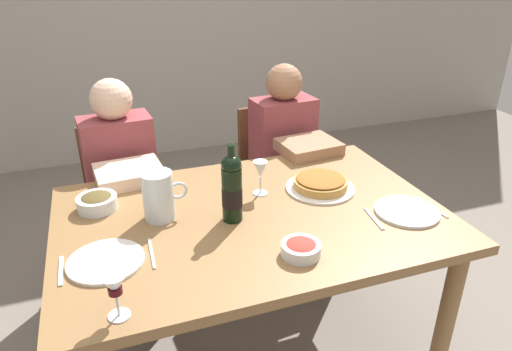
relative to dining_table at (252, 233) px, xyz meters
name	(u,v)px	position (x,y,z in m)	size (l,w,h in m)	color
dining_table	(252,233)	(0.00, 0.00, 0.00)	(1.50, 1.00, 0.76)	olive
wine_bottle	(232,188)	(-0.08, -0.02, 0.23)	(0.08, 0.08, 0.31)	black
water_pitcher	(159,198)	(-0.34, 0.09, 0.18)	(0.17, 0.12, 0.19)	silver
baked_tart	(320,183)	(0.35, 0.10, 0.12)	(0.30, 0.30, 0.06)	white
salad_bowl	(301,248)	(0.07, -0.32, 0.12)	(0.14, 0.14, 0.05)	silver
olive_bowl	(97,202)	(-0.57, 0.24, 0.13)	(0.16, 0.16, 0.07)	silver
wine_glass_left_diner	(115,287)	(-0.54, -0.42, 0.20)	(0.07, 0.07, 0.14)	silver
wine_glass_right_diner	(260,171)	(0.09, 0.15, 0.20)	(0.06, 0.06, 0.15)	silver
dinner_plate_left_setting	(407,211)	(0.58, -0.20, 0.10)	(0.25, 0.25, 0.01)	silver
dinner_plate_right_setting	(106,261)	(-0.56, -0.14, 0.10)	(0.25, 0.25, 0.01)	white
fork_left_setting	(374,219)	(0.43, -0.20, 0.09)	(0.16, 0.01, 0.01)	silver
knife_left_setting	(432,207)	(0.70, -0.20, 0.09)	(0.18, 0.01, 0.01)	silver
knife_right_setting	(152,253)	(-0.41, -0.14, 0.09)	(0.18, 0.01, 0.01)	silver
spoon_right_setting	(61,271)	(-0.70, -0.14, 0.09)	(0.16, 0.01, 0.01)	silver
chair_left	(122,193)	(-0.46, 0.87, -0.17)	(0.43, 0.43, 0.87)	brown
diner_left	(127,192)	(-0.44, 0.63, -0.05)	(0.37, 0.53, 1.16)	#8E3D42
chair_right	(273,169)	(0.44, 0.89, -0.17)	(0.44, 0.44, 0.87)	brown
diner_right	(292,166)	(0.46, 0.66, -0.05)	(0.37, 0.53, 1.16)	#8E3D42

